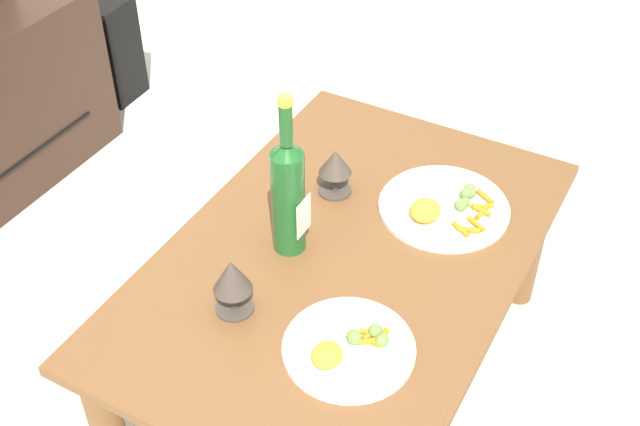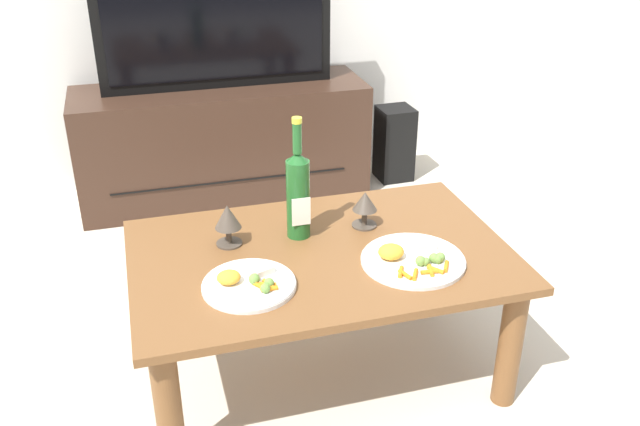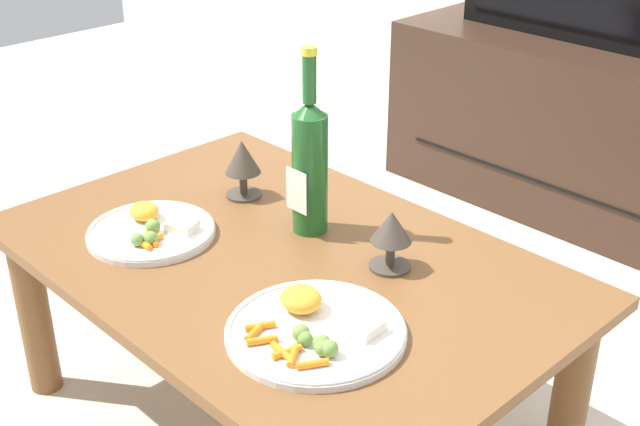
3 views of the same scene
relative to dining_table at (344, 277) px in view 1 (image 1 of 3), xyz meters
The scene contains 8 objects.
ground_plane 0.35m from the dining_table, ahead, with size 6.40×6.40×0.00m, color beige.
dining_table is the anchor object (origin of this frame).
floor_speaker 1.55m from the dining_table, 60.12° to the left, with size 0.17×0.17×0.37m, color black.
wine_bottle 0.25m from the dining_table, 107.62° to the left, with size 0.07×0.07×0.38m.
goblet_left 0.32m from the dining_table, 154.66° to the left, with size 0.08×0.08×0.13m.
goblet_right 0.26m from the dining_table, 33.86° to the left, with size 0.08×0.08×0.12m.
dinner_plate_left 0.28m from the dining_table, 151.38° to the right, with size 0.25×0.25×0.05m.
dinner_plate_right 0.28m from the dining_table, 29.10° to the right, with size 0.30×0.30×0.05m.
Camera 1 is at (-1.16, -0.57, 1.64)m, focal length 46.17 mm.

